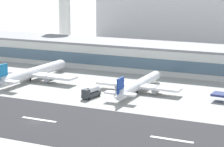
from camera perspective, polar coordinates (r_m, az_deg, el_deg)
ground_plane at (r=144.13m, az=-9.25°, el=-5.78°), size 1400.00×1400.00×0.00m
runway_strip at (r=146.07m, az=-8.71°, el=-5.51°), size 800.00×35.73×0.08m
runway_centreline_dash_4 at (r=146.15m, az=-8.76°, el=-5.48°), size 12.00×1.20×0.01m
runway_centreline_dash_5 at (r=128.61m, az=7.18°, el=-7.86°), size 12.00×1.20×0.01m
terminal_building at (r=216.22m, az=7.10°, el=1.83°), size 221.22×24.78×12.08m
control_tower at (r=272.94m, az=-5.75°, el=8.52°), size 13.87×13.87×44.03m
distant_hotel_block at (r=316.71m, az=10.04°, el=7.19°), size 128.67×34.53×37.22m
airliner_blue_tail_gate_0 at (r=198.16m, az=-9.76°, el=-0.00°), size 40.61×47.92×10.00m
airliner_navy_tail_gate_1 at (r=176.40m, az=3.07°, el=-1.44°), size 32.73×41.90×8.75m
service_fuel_truck_0 at (r=169.44m, az=-2.52°, el=-2.26°), size 3.90×8.80×3.95m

